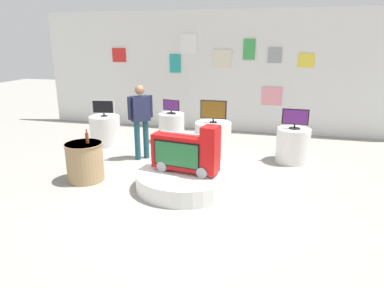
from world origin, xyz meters
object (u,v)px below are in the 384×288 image
object	(u,v)px
tv_on_left_rear	(213,110)
display_pedestal_far_right	(105,131)
bottle_on_side_table	(87,138)
display_pedestal_left_rear	(213,138)
main_display_pedestal	(186,179)
display_pedestal_right_rear	(293,145)
tv_on_right_rear	(295,118)
side_table_round	(85,161)
display_pedestal_center_rear	(172,127)
shopper_browsing_near_truck	(141,116)
novelty_firetruck_tv	(186,153)
tv_on_far_right	(103,107)
tv_on_center_rear	(171,106)

from	to	relation	value
tv_on_left_rear	display_pedestal_far_right	size ratio (longest dim) A/B	0.80
tv_on_left_rear	display_pedestal_far_right	distance (m)	2.78
bottle_on_side_table	display_pedestal_left_rear	bearing A→B (deg)	47.94
bottle_on_side_table	main_display_pedestal	bearing A→B (deg)	3.01
main_display_pedestal	display_pedestal_left_rear	size ratio (longest dim) A/B	2.11
display_pedestal_right_rear	tv_on_right_rear	world-z (taller)	tv_on_right_rear
main_display_pedestal	side_table_round	bearing A→B (deg)	-175.86
display_pedestal_center_rear	display_pedestal_far_right	size ratio (longest dim) A/B	0.98
display_pedestal_left_rear	side_table_round	world-z (taller)	display_pedestal_left_rear
bottle_on_side_table	shopper_browsing_near_truck	distance (m)	1.46
display_pedestal_far_right	display_pedestal_center_rear	bearing A→B (deg)	25.40
novelty_firetruck_tv	shopper_browsing_near_truck	distance (m)	1.89
display_pedestal_center_rear	display_pedestal_right_rear	distance (m)	3.09
shopper_browsing_near_truck	tv_on_left_rear	bearing A→B (deg)	27.25
main_display_pedestal	display_pedestal_right_rear	world-z (taller)	display_pedestal_right_rear
tv_on_far_right	tv_on_center_rear	bearing A→B (deg)	25.38
main_display_pedestal	bottle_on_side_table	size ratio (longest dim) A/B	6.91
display_pedestal_left_rear	display_pedestal_center_rear	world-z (taller)	same
tv_on_far_right	side_table_round	distance (m)	2.36
shopper_browsing_near_truck	novelty_firetruck_tv	bearing A→B (deg)	-43.55
tv_on_center_rear	display_pedestal_left_rear	bearing A→B (deg)	-30.77
display_pedestal_center_rear	display_pedestal_far_right	distance (m)	1.65
display_pedestal_far_right	tv_on_left_rear	bearing A→B (deg)	-0.50
tv_on_center_rear	bottle_on_side_table	size ratio (longest dim) A/B	1.81
tv_on_left_rear	shopper_browsing_near_truck	xyz separation A→B (m)	(-1.43, -0.74, -0.06)
display_pedestal_right_rear	bottle_on_side_table	world-z (taller)	bottle_on_side_table
tv_on_right_rear	tv_on_far_right	xyz separation A→B (m)	(-4.46, 0.15, -0.01)
tv_on_center_rear	display_pedestal_center_rear	bearing A→B (deg)	105.16
tv_on_right_rear	side_table_round	size ratio (longest dim) A/B	0.76
novelty_firetruck_tv	tv_on_left_rear	world-z (taller)	tv_on_left_rear
novelty_firetruck_tv	bottle_on_side_table	size ratio (longest dim) A/B	4.80
display_pedestal_center_rear	display_pedestal_right_rear	bearing A→B (deg)	-16.14
tv_on_center_rear	display_pedestal_right_rear	xyz separation A→B (m)	(2.96, -0.85, -0.54)
display_pedestal_center_rear	shopper_browsing_near_truck	size ratio (longest dim) A/B	0.45
tv_on_left_rear	display_pedestal_center_rear	world-z (taller)	tv_on_left_rear
tv_on_center_rear	main_display_pedestal	bearing A→B (deg)	-67.81
bottle_on_side_table	shopper_browsing_near_truck	size ratio (longest dim) A/B	0.16
tv_on_left_rear	tv_on_right_rear	xyz separation A→B (m)	(1.75, -0.13, -0.06)
display_pedestal_center_rear	side_table_round	bearing A→B (deg)	-104.72
main_display_pedestal	display_pedestal_left_rear	bearing A→B (deg)	87.31
bottle_on_side_table	tv_on_far_right	bearing A→B (deg)	110.50
shopper_browsing_near_truck	tv_on_center_rear	bearing A→B (deg)	81.60
display_pedestal_center_rear	side_table_round	distance (m)	2.98
side_table_round	display_pedestal_right_rear	bearing A→B (deg)	28.52
tv_on_right_rear	display_pedestal_far_right	size ratio (longest dim) A/B	0.73
display_pedestal_far_right	side_table_round	xyz separation A→B (m)	(0.73, -2.17, 0.00)
display_pedestal_right_rear	side_table_round	xyz separation A→B (m)	(-3.72, -2.02, 0.00)
tv_on_center_rear	tv_on_far_right	distance (m)	1.65
tv_on_left_rear	tv_on_center_rear	world-z (taller)	tv_on_left_rear
tv_on_right_rear	bottle_on_side_table	size ratio (longest dim) A/B	2.14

